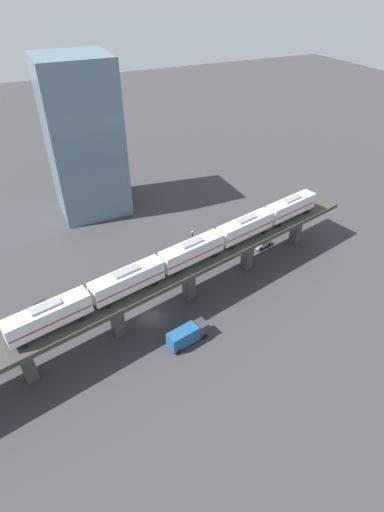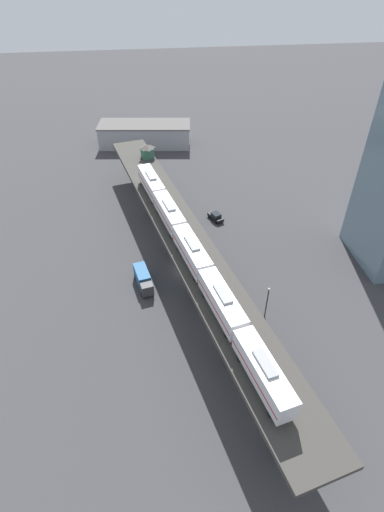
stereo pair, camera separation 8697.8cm
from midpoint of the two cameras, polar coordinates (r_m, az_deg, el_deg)
name	(u,v)px [view 2 (the right image)]	position (r m, az deg, el deg)	size (l,w,h in m)	color
ground_plane	(185,271)	(62.89, 25.20, -22.30)	(400.00, 400.00, 0.00)	#38383A
elevated_viaduct	(184,241)	(56.73, 27.51, -18.57)	(28.56, 91.58, 8.94)	#393733
subway_train	(192,251)	(51.21, 33.88, -23.06)	(16.55, 61.47, 4.45)	silver
signal_hut	(147,151)	(73.50, 11.88, 4.24)	(3.85, 3.85, 3.40)	#33604C
street_car_silver	(278,396)	(63.91, 52.29, -39.99)	(3.00, 4.73, 1.89)	#B7BABF
street_car_white	(251,319)	(63.72, 41.37, -29.87)	(2.22, 4.53, 1.89)	silver
street_car_black	(216,217)	(74.50, 25.65, -8.92)	(3.46, 4.75, 1.89)	black
delivery_truck	(143,279)	(56.98, 19.42, -26.28)	(3.70, 7.51, 3.20)	#333338
street_lamp	(267,300)	(63.08, 44.03, -26.81)	(0.44, 0.44, 6.94)	black
warehouse_building	(145,134)	(100.77, 6.57, 10.14)	(29.62, 13.72, 6.80)	#99999E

